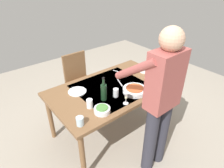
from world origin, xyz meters
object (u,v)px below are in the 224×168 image
at_px(water_cup_near_left, 90,104).
at_px(serving_bowl_pasta, 135,90).
at_px(water_cup_far_left, 116,93).
at_px(person_server, 161,98).
at_px(wine_glass_left, 126,96).
at_px(chair_near, 79,77).
at_px(side_bowl_bread, 145,70).
at_px(water_cup_near_right, 80,121).
at_px(side_bowl_salad, 102,110).
at_px(dinner_plate_near, 77,91).
at_px(wine_bottle, 104,92).
at_px(dining_table, 112,92).

bearing_deg(water_cup_near_left, serving_bowl_pasta, 171.20).
distance_m(water_cup_far_left, serving_bowl_pasta, 0.26).
height_order(person_server, wine_glass_left, person_server).
relative_size(chair_near, water_cup_far_left, 8.52).
bearing_deg(side_bowl_bread, water_cup_near_right, 16.10).
bearing_deg(water_cup_near_left, chair_near, -113.22).
distance_m(chair_near, wine_glass_left, 1.28).
bearing_deg(chair_near, water_cup_near_right, 60.95).
bearing_deg(chair_near, side_bowl_salad, 71.98).
distance_m(chair_near, water_cup_far_left, 1.09).
xyz_separation_m(chair_near, water_cup_near_right, (0.68, 1.22, 0.26)).
relative_size(serving_bowl_pasta, dinner_plate_near, 1.30).
distance_m(person_server, wine_bottle, 0.66).
xyz_separation_m(person_server, dinner_plate_near, (0.44, -0.94, -0.21)).
bearing_deg(person_server, side_bowl_bread, -129.31).
relative_size(wine_glass_left, side_bowl_salad, 0.84).
height_order(chair_near, side_bowl_salad, chair_near).
bearing_deg(side_bowl_salad, chair_near, -108.02).
bearing_deg(dining_table, serving_bowl_pasta, 118.69).
xyz_separation_m(wine_bottle, dinner_plate_near, (0.16, -0.34, -0.10)).
distance_m(dining_table, side_bowl_salad, 0.53).
bearing_deg(dinner_plate_near, person_server, 114.98).
relative_size(water_cup_far_left, dinner_plate_near, 0.46).
height_order(serving_bowl_pasta, dinner_plate_near, serving_bowl_pasta).
bearing_deg(serving_bowl_pasta, water_cup_far_left, -18.01).
distance_m(dining_table, side_bowl_bread, 0.68).
distance_m(serving_bowl_pasta, side_bowl_bread, 0.61).
distance_m(person_server, side_bowl_bread, 1.03).
xyz_separation_m(water_cup_near_left, side_bowl_salad, (-0.06, 0.15, -0.02)).
xyz_separation_m(water_cup_near_left, side_bowl_bread, (-1.13, -0.22, -0.02)).
relative_size(dining_table, wine_bottle, 5.47).
bearing_deg(chair_near, wine_bottle, 77.24).
height_order(dining_table, wine_glass_left, wine_glass_left).
bearing_deg(wine_bottle, water_cup_near_right, 24.33).
height_order(chair_near, wine_glass_left, chair_near).
bearing_deg(wine_glass_left, side_bowl_bread, -151.55).
bearing_deg(person_server, water_cup_far_left, -77.57).
xyz_separation_m(water_cup_near_right, water_cup_far_left, (-0.60, -0.16, 0.01)).
xyz_separation_m(wine_glass_left, water_cup_near_left, (0.36, -0.20, -0.05)).
relative_size(dining_table, side_bowl_salad, 8.99).
distance_m(dining_table, chair_near, 0.88).
height_order(water_cup_near_left, water_cup_near_right, water_cup_near_left).
relative_size(dining_table, water_cup_near_right, 17.09).
relative_size(water_cup_far_left, side_bowl_salad, 0.59).
bearing_deg(water_cup_near_left, side_bowl_bread, -169.18).
bearing_deg(wine_glass_left, dinner_plate_near, -61.39).
xyz_separation_m(dining_table, person_server, (-0.03, 0.74, 0.29)).
bearing_deg(wine_bottle, person_server, 114.64).
bearing_deg(water_cup_near_left, water_cup_far_left, 177.62).
xyz_separation_m(person_server, wine_bottle, (0.27, -0.59, -0.11)).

